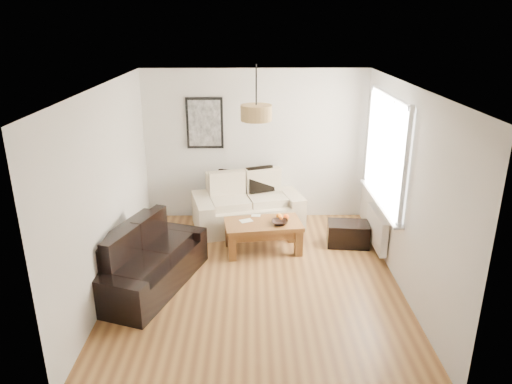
{
  "coord_description": "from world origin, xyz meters",
  "views": [
    {
      "loc": [
        -0.06,
        -5.71,
        3.35
      ],
      "look_at": [
        0.0,
        0.6,
        1.05
      ],
      "focal_mm": 33.36,
      "sensor_mm": 36.0,
      "label": 1
    }
  ],
  "objects_px": {
    "sofa_leather": "(148,258)",
    "coffee_table": "(263,236)",
    "loveseat_cream": "(248,202)",
    "ottoman": "(348,234)"
  },
  "relations": [
    {
      "from": "sofa_leather",
      "to": "coffee_table",
      "type": "relative_size",
      "value": 1.59
    },
    {
      "from": "coffee_table",
      "to": "loveseat_cream",
      "type": "bearing_deg",
      "value": 104.77
    },
    {
      "from": "coffee_table",
      "to": "ottoman",
      "type": "bearing_deg",
      "value": 7.79
    },
    {
      "from": "loveseat_cream",
      "to": "sofa_leather",
      "type": "bearing_deg",
      "value": -138.19
    },
    {
      "from": "loveseat_cream",
      "to": "sofa_leather",
      "type": "distance_m",
      "value": 2.31
    },
    {
      "from": "loveseat_cream",
      "to": "sofa_leather",
      "type": "relative_size",
      "value": 0.98
    },
    {
      "from": "coffee_table",
      "to": "ottoman",
      "type": "height_order",
      "value": "coffee_table"
    },
    {
      "from": "loveseat_cream",
      "to": "sofa_leather",
      "type": "height_order",
      "value": "loveseat_cream"
    },
    {
      "from": "loveseat_cream",
      "to": "ottoman",
      "type": "xyz_separation_m",
      "value": [
        1.58,
        -0.73,
        -0.26
      ]
    },
    {
      "from": "coffee_table",
      "to": "ottoman",
      "type": "relative_size",
      "value": 1.78
    }
  ]
}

